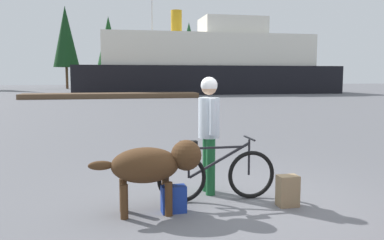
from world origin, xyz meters
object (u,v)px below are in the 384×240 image
backpack (288,191)px  handbag_pannier (174,199)px  person_cyclist (209,123)px  ferry_boat (208,65)px  sailboat_moored (153,88)px  dog (154,165)px  bicycle (216,174)px

backpack → handbag_pannier: (-1.58, 0.07, -0.04)m
person_cyclist → ferry_boat: (8.74, 35.17, 1.84)m
handbag_pannier → sailboat_moored: size_ratio=0.04×
ferry_boat → backpack: bearing=-102.3°
dog → handbag_pannier: 0.53m
ferry_boat → sailboat_moored: size_ratio=2.71×
handbag_pannier → ferry_boat: bearing=75.3°
backpack → sailboat_moored: size_ratio=0.04×
dog → handbag_pannier: size_ratio=4.10×
backpack → sailboat_moored: 37.64m
person_cyclist → backpack: 1.51m
person_cyclist → handbag_pannier: size_ratio=4.98×
person_cyclist → backpack: person_cyclist is taller
person_cyclist → ferry_boat: 36.28m
person_cyclist → sailboat_moored: (3.08, 36.74, -0.54)m
bicycle → sailboat_moored: size_ratio=0.18×
person_cyclist → bicycle: bearing=-88.2°
bicycle → backpack: (0.90, -0.44, -0.17)m
person_cyclist → backpack: size_ratio=4.13×
handbag_pannier → bicycle: bearing=29.1°
backpack → sailboat_moored: bearing=86.7°
bicycle → ferry_boat: bearing=76.2°
backpack → dog: bearing=177.0°
bicycle → backpack: bicycle is taller
bicycle → sailboat_moored: sailboat_moored is taller
dog → handbag_pannier: (0.26, -0.03, -0.46)m
bicycle → handbag_pannier: (-0.68, -0.38, -0.20)m
dog → sailboat_moored: 37.70m
handbag_pannier → backpack: bearing=-2.4°
handbag_pannier → sailboat_moored: sailboat_moored is taller
handbag_pannier → ferry_boat: 37.25m
person_cyclist → sailboat_moored: size_ratio=0.18×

